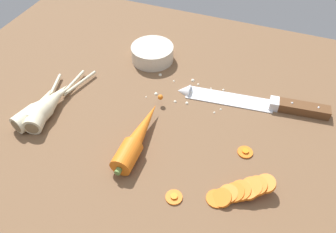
{
  "coord_description": "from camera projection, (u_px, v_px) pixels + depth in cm",
  "views": [
    {
      "loc": [
        18.12,
        -49.11,
        53.44
      ],
      "look_at": [
        0.0,
        -2.0,
        1.5
      ],
      "focal_mm": 35.97,
      "sensor_mm": 36.0,
      "label": 1
    }
  ],
  "objects": [
    {
      "name": "ground_plane",
      "position": [
        171.0,
        121.0,
        0.76
      ],
      "size": [
        120.0,
        90.0,
        4.0
      ],
      "primitive_type": "cube",
      "color": "brown"
    },
    {
      "name": "chefs_knife",
      "position": [
        248.0,
        101.0,
        0.77
      ],
      "size": [
        34.86,
        7.06,
        4.18
      ],
      "color": "silver",
      "rests_on": "ground_plane"
    },
    {
      "name": "whole_carrot",
      "position": [
        138.0,
        137.0,
        0.68
      ],
      "size": [
        4.33,
        22.61,
        4.2
      ],
      "color": "orange",
      "rests_on": "ground_plane"
    },
    {
      "name": "parsnip_front",
      "position": [
        50.0,
        103.0,
        0.75
      ],
      "size": [
        4.12,
        19.95,
        4.0
      ],
      "color": "beige",
      "rests_on": "ground_plane"
    },
    {
      "name": "parsnip_mid_left",
      "position": [
        45.0,
        106.0,
        0.74
      ],
      "size": [
        7.83,
        23.32,
        4.0
      ],
      "color": "beige",
      "rests_on": "ground_plane"
    },
    {
      "name": "parsnip_mid_right",
      "position": [
        42.0,
        108.0,
        0.74
      ],
      "size": [
        7.58,
        18.61,
        4.0
      ],
      "color": "beige",
      "rests_on": "ground_plane"
    },
    {
      "name": "carrot_slice_stack",
      "position": [
        241.0,
        191.0,
        0.6
      ],
      "size": [
        11.32,
        8.52,
        4.2
      ],
      "color": "orange",
      "rests_on": "ground_plane"
    },
    {
      "name": "carrot_slice_stray_near",
      "position": [
        245.0,
        152.0,
        0.67
      ],
      "size": [
        3.07,
        3.07,
        0.7
      ],
      "color": "orange",
      "rests_on": "ground_plane"
    },
    {
      "name": "carrot_slice_stray_mid",
      "position": [
        174.0,
        197.0,
        0.6
      ],
      "size": [
        3.08,
        3.08,
        0.7
      ],
      "color": "orange",
      "rests_on": "ground_plane"
    },
    {
      "name": "prep_bowl",
      "position": [
        152.0,
        53.0,
        0.88
      ],
      "size": [
        11.0,
        11.0,
        4.0
      ],
      "color": "beige",
      "rests_on": "ground_plane"
    },
    {
      "name": "mince_crumbs",
      "position": [
        190.0,
        91.0,
        0.8
      ],
      "size": [
        21.04,
        10.37,
        0.87
      ],
      "color": "silver",
      "rests_on": "ground_plane"
    }
  ]
}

